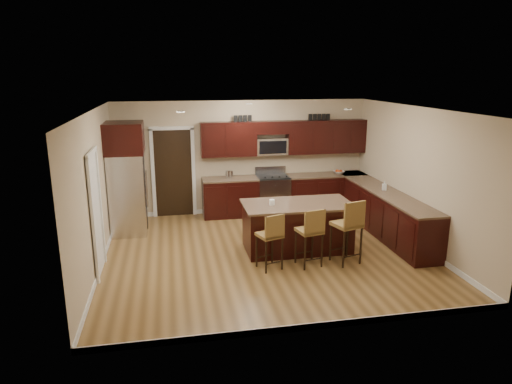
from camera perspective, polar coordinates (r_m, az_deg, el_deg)
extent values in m
plane|color=olive|center=(8.76, 1.28, -7.60)|extent=(6.00, 6.00, 0.00)
plane|color=silver|center=(8.13, 1.39, 10.30)|extent=(6.00, 6.00, 0.00)
plane|color=tan|center=(10.99, -1.70, 4.35)|extent=(6.00, 0.00, 6.00)
plane|color=tan|center=(8.26, -19.46, 0.03)|extent=(0.00, 5.50, 5.50)
plane|color=tan|center=(9.43, 19.47, 1.77)|extent=(0.00, 5.50, 5.50)
cube|color=black|center=(10.85, -3.23, -0.73)|extent=(1.30, 0.60, 0.88)
cube|color=black|center=(11.40, 8.71, -0.12)|extent=(1.94, 0.60, 0.88)
cube|color=black|center=(9.91, 16.16, -2.80)|extent=(0.60, 3.35, 0.88)
cube|color=brown|center=(10.74, -3.27, 1.64)|extent=(1.30, 0.63, 0.04)
cube|color=brown|center=(11.29, 8.80, 2.14)|extent=(1.94, 0.63, 0.04)
cube|color=brown|center=(9.79, 16.35, -0.23)|extent=(0.63, 3.35, 0.04)
cube|color=black|center=(10.70, -3.44, 6.60)|extent=(1.30, 0.33, 0.80)
cube|color=black|center=(11.25, 8.75, 6.86)|extent=(1.94, 0.33, 0.80)
cube|color=black|center=(10.85, 1.99, 8.06)|extent=(0.76, 0.33, 0.30)
cube|color=silver|center=(11.02, 2.08, -0.41)|extent=(0.76, 0.64, 0.90)
cube|color=black|center=(10.91, 2.10, 1.92)|extent=(0.76, 0.60, 0.03)
cube|color=black|center=(10.74, 2.43, -0.82)|extent=(0.65, 0.01, 0.45)
cube|color=silver|center=(11.15, 1.79, 2.77)|extent=(0.76, 0.05, 0.18)
cube|color=silver|center=(10.93, 1.95, 5.73)|extent=(0.76, 0.31, 0.40)
cube|color=black|center=(10.90, -10.28, 2.32)|extent=(0.85, 0.03, 2.06)
cube|color=white|center=(8.06, -19.42, -2.77)|extent=(0.03, 0.80, 2.04)
cube|color=black|center=(8.83, 5.15, -4.42)|extent=(1.98, 1.00, 0.88)
cube|color=brown|center=(8.69, 5.22, -1.55)|extent=(2.08, 1.10, 0.04)
cube|color=black|center=(8.96, 5.09, -6.81)|extent=(1.90, 0.92, 0.09)
cube|color=olive|center=(7.89, 1.68, -5.40)|extent=(0.48, 0.48, 0.05)
cube|color=olive|center=(7.69, 2.37, -4.39)|extent=(0.37, 0.16, 0.41)
cylinder|color=black|center=(7.83, 0.75, -8.08)|extent=(0.03, 0.03, 0.59)
cylinder|color=black|center=(7.89, 3.08, -7.90)|extent=(0.03, 0.03, 0.59)
cylinder|color=black|center=(8.12, 0.29, -7.21)|extent=(0.03, 0.03, 0.59)
cylinder|color=black|center=(8.18, 2.54, -7.04)|extent=(0.03, 0.03, 0.59)
cube|color=olive|center=(8.06, 6.68, -4.83)|extent=(0.47, 0.47, 0.06)
cube|color=olive|center=(7.84, 7.37, -3.79)|extent=(0.40, 0.12, 0.43)
cylinder|color=black|center=(7.98, 5.79, -7.59)|extent=(0.03, 0.03, 0.62)
cylinder|color=black|center=(8.07, 8.13, -7.38)|extent=(0.03, 0.03, 0.62)
cylinder|color=black|center=(8.28, 5.12, -6.72)|extent=(0.03, 0.03, 0.62)
cylinder|color=black|center=(8.37, 7.38, -6.53)|extent=(0.03, 0.03, 0.62)
cube|color=olive|center=(8.26, 11.26, -4.00)|extent=(0.55, 0.55, 0.06)
cube|color=olive|center=(8.04, 12.22, -2.84)|extent=(0.43, 0.17, 0.47)
cylinder|color=black|center=(8.15, 10.38, -7.00)|extent=(0.04, 0.04, 0.68)
cylinder|color=black|center=(8.29, 12.83, -6.76)|extent=(0.04, 0.04, 0.68)
cylinder|color=black|center=(8.48, 9.46, -6.09)|extent=(0.04, 0.04, 0.68)
cylinder|color=black|center=(8.62, 11.84, -5.87)|extent=(0.04, 0.04, 0.68)
cube|color=silver|center=(9.97, -15.71, -0.17)|extent=(0.72, 0.86, 1.72)
cube|color=black|center=(9.95, -13.62, -0.07)|extent=(0.01, 0.02, 1.63)
cylinder|color=silver|center=(9.85, -13.52, 0.30)|extent=(0.02, 0.02, 0.76)
cylinder|color=silver|center=(10.00, -13.49, 0.53)|extent=(0.02, 0.02, 0.76)
cube|color=black|center=(9.75, -16.19, 6.52)|extent=(0.78, 0.92, 0.63)
cube|color=brown|center=(10.44, 6.71, -3.92)|extent=(0.96, 0.65, 0.01)
imported|color=silver|center=(11.39, 10.30, 2.46)|extent=(0.28, 0.28, 0.07)
imported|color=#B2B2B2|center=(9.98, 15.75, 0.77)|extent=(0.11, 0.11, 0.19)
cylinder|color=silver|center=(10.71, -3.53, 2.20)|extent=(0.12, 0.12, 0.18)
cylinder|color=silver|center=(10.71, -3.18, 2.19)|extent=(0.11, 0.11, 0.17)
cylinder|color=white|center=(8.55, 2.00, -1.29)|extent=(0.10, 0.10, 0.10)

